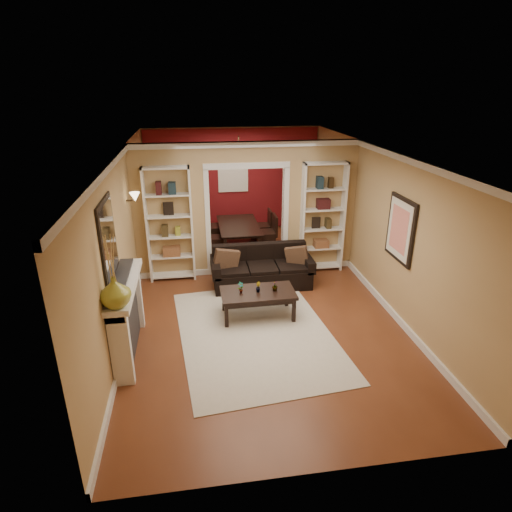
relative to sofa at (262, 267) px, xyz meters
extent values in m
plane|color=brown|center=(-0.19, -0.45, -0.39)|extent=(8.00, 8.00, 0.00)
plane|color=white|center=(-0.19, -0.45, 2.31)|extent=(8.00, 8.00, 0.00)
plane|color=tan|center=(-0.19, 3.55, 0.96)|extent=(8.00, 0.00, 8.00)
plane|color=tan|center=(-0.19, -4.45, 0.96)|extent=(8.00, 0.00, 8.00)
plane|color=tan|center=(-2.44, -0.45, 0.96)|extent=(0.00, 8.00, 8.00)
plane|color=tan|center=(2.06, -0.45, 0.96)|extent=(0.00, 8.00, 8.00)
cube|color=tan|center=(-0.19, 0.75, 0.96)|extent=(4.50, 0.15, 2.70)
cube|color=maroon|center=(-0.19, 3.52, 0.93)|extent=(4.44, 0.04, 2.64)
cube|color=#8CA5CC|center=(-0.19, 3.48, 1.16)|extent=(0.78, 0.03, 0.98)
cube|color=beige|center=(-0.39, -1.72, -0.38)|extent=(2.66, 3.51, 0.01)
cube|color=black|center=(0.00, 0.00, 0.00)|extent=(1.97, 0.85, 0.77)
cube|color=brown|center=(-0.70, -0.02, 0.23)|extent=(0.48, 0.21, 0.47)
cube|color=brown|center=(0.70, -0.02, 0.20)|extent=(0.44, 0.29, 0.43)
cube|color=black|center=(-0.26, -1.20, -0.15)|extent=(1.26, 0.69, 0.47)
imported|color=#336626|center=(-0.55, -1.20, 0.19)|extent=(0.13, 0.12, 0.20)
imported|color=#336626|center=(-0.26, -1.20, 0.17)|extent=(0.09, 0.10, 0.17)
imported|color=#336626|center=(0.03, -1.20, 0.17)|extent=(0.13, 0.13, 0.17)
cube|color=white|center=(-1.74, 0.58, 0.76)|extent=(0.90, 0.30, 2.30)
cube|color=white|center=(1.36, 0.58, 0.76)|extent=(0.90, 0.30, 2.30)
cube|color=white|center=(-2.28, -1.95, 0.19)|extent=(0.32, 1.70, 1.16)
imported|color=olive|center=(-2.28, -2.65, 0.98)|extent=(0.44, 0.44, 0.40)
cube|color=silver|center=(-2.42, -1.95, 1.41)|extent=(0.03, 0.95, 1.10)
cube|color=#FFE0A5|center=(-2.34, 0.10, 1.44)|extent=(0.18, 0.18, 0.22)
cube|color=black|center=(2.02, -1.45, 1.16)|extent=(0.04, 0.85, 1.05)
imported|color=black|center=(-0.19, 2.09, -0.09)|extent=(1.69, 0.95, 0.60)
cube|color=black|center=(-0.74, 1.79, 0.01)|extent=(0.44, 0.44, 0.79)
cube|color=black|center=(0.36, 1.79, 0.07)|extent=(0.56, 0.56, 0.91)
cube|color=black|center=(-0.74, 2.39, 0.08)|extent=(0.59, 0.59, 0.93)
cube|color=black|center=(0.36, 2.39, 0.04)|extent=(0.46, 0.46, 0.86)
cube|color=#3B2C1A|center=(-0.19, 2.25, 1.63)|extent=(0.50, 0.50, 0.30)
camera|label=1|loc=(-1.27, -7.57, 3.38)|focal=30.00mm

